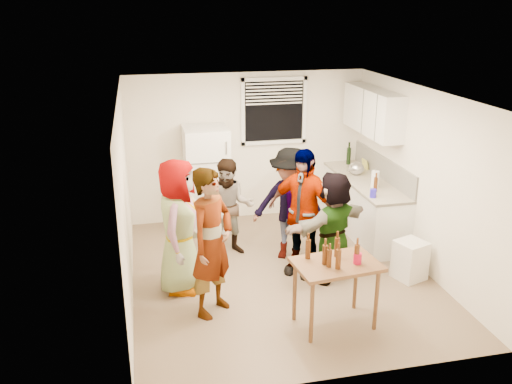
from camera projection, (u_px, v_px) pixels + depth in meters
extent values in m
cube|color=white|center=(207.00, 179.00, 8.81)|extent=(0.70, 0.70, 1.70)
cube|color=white|center=(364.00, 207.00, 8.77)|extent=(0.60, 2.20, 0.86)
cube|color=#B9AE97|center=(366.00, 181.00, 8.62)|extent=(0.64, 2.22, 0.04)
cube|color=#ADA9A0|center=(383.00, 168.00, 8.62)|extent=(0.03, 2.20, 0.36)
cube|color=white|center=(373.00, 111.00, 8.48)|extent=(0.34, 1.60, 0.70)
cylinder|color=white|center=(374.00, 187.00, 8.26)|extent=(0.12, 0.12, 0.26)
cylinder|color=black|center=(348.00, 164.00, 9.43)|extent=(0.07, 0.07, 0.29)
cylinder|color=#47230C|center=(375.00, 192.00, 8.06)|extent=(0.06, 0.06, 0.22)
cylinder|color=#281CBF|center=(373.00, 197.00, 7.83)|extent=(0.09, 0.09, 0.12)
cube|color=#DED958|center=(365.00, 164.00, 9.15)|extent=(0.02, 0.19, 0.16)
cube|color=silver|center=(410.00, 261.00, 7.34)|extent=(0.47, 0.47, 0.54)
cylinder|color=#47230C|center=(329.00, 267.00, 6.00)|extent=(0.05, 0.05, 0.21)
cylinder|color=#C00C33|center=(357.00, 263.00, 6.07)|extent=(0.09, 0.09, 0.13)
imported|color=#949494|center=(182.00, 288.00, 7.15)|extent=(1.95, 1.38, 0.56)
imported|color=#141933|center=(214.00, 310.00, 6.63)|extent=(1.76, 1.76, 0.44)
imported|color=#523626|center=(231.00, 253.00, 8.16)|extent=(0.93, 1.55, 0.55)
imported|color=#3F3F44|center=(289.00, 257.00, 8.03)|extent=(1.71, 1.97, 0.62)
imported|color=black|center=(301.00, 272.00, 7.57)|extent=(2.01, 2.00, 0.44)
imported|color=#F49C54|center=(330.00, 278.00, 7.41)|extent=(1.94, 1.99, 0.45)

